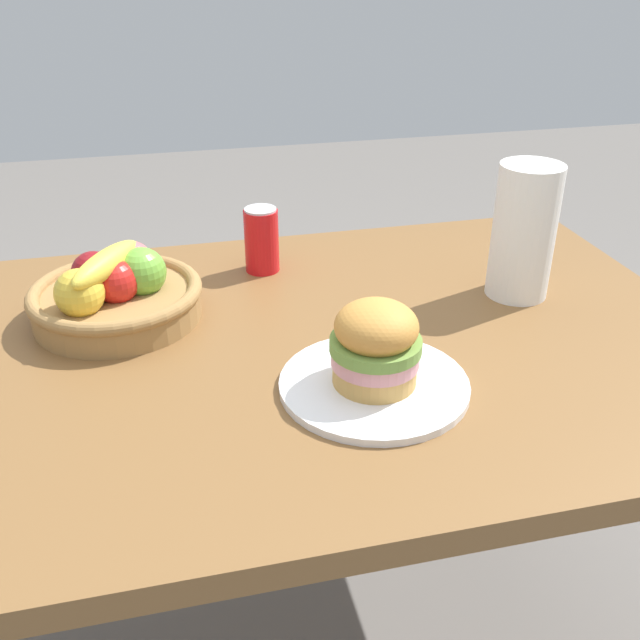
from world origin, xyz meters
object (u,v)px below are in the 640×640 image
(soda_can, at_px, (263,240))
(paper_towel_roll, at_px, (524,232))
(plate, at_px, (374,385))
(fruit_basket, at_px, (116,292))
(sandwich, at_px, (376,344))

(soda_can, distance_m, paper_towel_roll, 0.48)
(plate, bearing_deg, fruit_basket, 139.73)
(plate, relative_size, soda_can, 2.19)
(plate, bearing_deg, paper_towel_roll, 34.63)
(soda_can, bearing_deg, sandwich, -78.99)
(plate, bearing_deg, soda_can, 101.01)
(plate, relative_size, sandwich, 2.11)
(plate, height_order, fruit_basket, fruit_basket)
(fruit_basket, height_order, paper_towel_roll, paper_towel_roll)
(plate, relative_size, fruit_basket, 0.95)
(plate, distance_m, fruit_basket, 0.47)
(plate, height_order, sandwich, sandwich)
(sandwich, height_order, paper_towel_roll, paper_towel_roll)
(fruit_basket, bearing_deg, soda_can, 27.10)
(plate, xyz_separation_m, paper_towel_roll, (0.34, 0.24, 0.11))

